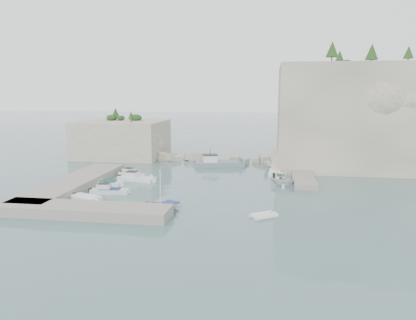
# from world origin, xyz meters

# --- Properties ---
(ground) EXTENTS (400.00, 400.00, 0.00)m
(ground) POSITION_xyz_m (0.00, 0.00, 0.00)
(ground) COLOR slate
(ground) RESTS_ON ground
(cliff_east) EXTENTS (26.00, 22.00, 17.00)m
(cliff_east) POSITION_xyz_m (23.00, 23.00, 8.50)
(cliff_east) COLOR beige
(cliff_east) RESTS_ON ground
(cliff_terrace) EXTENTS (8.00, 10.00, 2.50)m
(cliff_terrace) POSITION_xyz_m (13.00, 18.00, 1.25)
(cliff_terrace) COLOR beige
(cliff_terrace) RESTS_ON ground
(outcrop_west) EXTENTS (16.00, 14.00, 7.00)m
(outcrop_west) POSITION_xyz_m (-20.00, 25.00, 3.50)
(outcrop_west) COLOR beige
(outcrop_west) RESTS_ON ground
(quay_west) EXTENTS (5.00, 24.00, 1.10)m
(quay_west) POSITION_xyz_m (-17.00, -1.00, 0.55)
(quay_west) COLOR #9E9689
(quay_west) RESTS_ON ground
(quay_south) EXTENTS (18.00, 4.00, 1.10)m
(quay_south) POSITION_xyz_m (-10.00, -12.50, 0.55)
(quay_south) COLOR #9E9689
(quay_south) RESTS_ON ground
(ledge_east) EXTENTS (3.00, 16.00, 0.80)m
(ledge_east) POSITION_xyz_m (13.50, 10.00, 0.40)
(ledge_east) COLOR #9E9689
(ledge_east) RESTS_ON ground
(breakwater) EXTENTS (28.00, 3.00, 1.40)m
(breakwater) POSITION_xyz_m (-1.00, 22.00, 0.70)
(breakwater) COLOR beige
(breakwater) RESTS_ON ground
(motorboat_a) EXTENTS (5.28, 3.84, 1.40)m
(motorboat_a) POSITION_xyz_m (-11.60, 6.61, 0.00)
(motorboat_a) COLOR white
(motorboat_a) RESTS_ON ground
(motorboat_b) EXTENTS (6.30, 3.21, 1.40)m
(motorboat_b) POSITION_xyz_m (-10.10, 4.31, 0.00)
(motorboat_b) COLOR white
(motorboat_b) RESTS_ON ground
(motorboat_c) EXTENTS (4.76, 2.48, 0.70)m
(motorboat_c) POSITION_xyz_m (-12.97, 1.04, 0.00)
(motorboat_c) COLOR silver
(motorboat_c) RESTS_ON ground
(motorboat_d) EXTENTS (5.37, 2.26, 1.40)m
(motorboat_d) POSITION_xyz_m (-11.04, -3.29, 0.00)
(motorboat_d) COLOR silver
(motorboat_d) RESTS_ON ground
(motorboat_e) EXTENTS (4.59, 3.28, 0.70)m
(motorboat_e) POSITION_xyz_m (-12.60, -6.86, 0.00)
(motorboat_e) COLOR white
(motorboat_e) RESTS_ON ground
(rowboat) EXTENTS (5.98, 5.40, 1.02)m
(rowboat) POSITION_xyz_m (-2.74, -9.33, 0.00)
(rowboat) COLOR silver
(rowboat) RESTS_ON ground
(inflatable_dinghy) EXTENTS (3.17, 2.87, 0.44)m
(inflatable_dinghy) POSITION_xyz_m (8.29, -10.23, 0.00)
(inflatable_dinghy) COLOR silver
(inflatable_dinghy) RESTS_ON ground
(tender_east_a) EXTENTS (3.99, 3.61, 1.84)m
(tender_east_a) POSITION_xyz_m (10.65, 4.34, 0.00)
(tender_east_a) COLOR silver
(tender_east_a) RESTS_ON ground
(tender_east_b) EXTENTS (1.43, 3.91, 0.70)m
(tender_east_b) POSITION_xyz_m (10.35, 8.60, 0.00)
(tender_east_b) COLOR white
(tender_east_b) RESTS_ON ground
(tender_east_c) EXTENTS (1.91, 5.24, 0.70)m
(tender_east_c) POSITION_xyz_m (9.48, 12.28, 0.00)
(tender_east_c) COLOR white
(tender_east_c) RESTS_ON ground
(tender_east_d) EXTENTS (5.30, 3.12, 1.93)m
(tender_east_d) POSITION_xyz_m (10.14, 15.27, 0.00)
(tender_east_d) COLOR silver
(tender_east_d) RESTS_ON ground
(work_boat) EXTENTS (9.52, 4.75, 2.20)m
(work_boat) POSITION_xyz_m (0.26, 17.33, 0.00)
(work_boat) COLOR slate
(work_boat) RESTS_ON ground
(rowboat_mast) EXTENTS (0.10, 0.10, 4.20)m
(rowboat_mast) POSITION_xyz_m (-2.74, -9.33, 2.61)
(rowboat_mast) COLOR white
(rowboat_mast) RESTS_ON rowboat
(vegetation) EXTENTS (53.48, 13.88, 13.40)m
(vegetation) POSITION_xyz_m (17.83, 24.40, 17.93)
(vegetation) COLOR #1E4219
(vegetation) RESTS_ON ground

